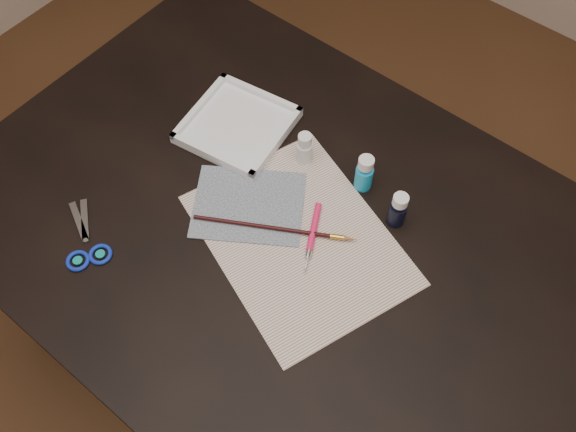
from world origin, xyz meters
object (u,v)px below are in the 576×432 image
Objects in this scene: paint_bottle_cyan at (364,173)px; paint_bottle_white at (305,148)px; palette_tray at (237,125)px; scissors at (81,235)px; paint_bottle_navy at (398,210)px; canvas at (249,205)px; paper at (299,239)px.

paint_bottle_white is at bearing -170.04° from paint_bottle_cyan.
scissors is at bearing -98.72° from palette_tray.
paint_bottle_white is at bearing -92.94° from scissors.
paint_bottle_navy is at bearing -1.46° from paint_bottle_white.
palette_tray is at bearing -177.37° from paint_bottle_navy.
paint_bottle_navy reaches higher than scissors.
paint_bottle_cyan is 0.49× the size of scissors.
paper is at bearing 1.03° from canvas.
paint_bottle_navy is 0.39m from palette_tray.
palette_tray is at bearing 154.13° from paper.
palette_tray is (0.06, 0.39, 0.01)m from scissors.
palette_tray is (-0.27, 0.13, 0.01)m from paper.
paint_bottle_navy reaches higher than palette_tray.
paint_bottle_cyan is at bearing 163.69° from paint_bottle_navy.
paint_bottle_navy is 0.48× the size of scissors.
palette_tray is at bearing -73.41° from scissors.
canvas is at bearing -178.97° from paper.
paint_bottle_navy is 0.60m from scissors.
scissors is at bearing -118.25° from paint_bottle_white.
paint_bottle_cyan is 0.42× the size of palette_tray.
paint_bottle_white is (-0.11, 0.15, 0.04)m from paper.
canvas is 2.58× the size of paint_bottle_navy.
paint_bottle_cyan is at bearing 83.28° from paper.
palette_tray is (-0.39, -0.02, -0.03)m from paint_bottle_navy.
paint_bottle_navy is 0.41× the size of palette_tray.
paint_bottle_navy is (0.12, 0.15, 0.04)m from paper.
paper is 0.19m from paint_bottle_white.
paint_bottle_cyan is 0.10m from paint_bottle_navy.
paint_bottle_cyan reaches higher than paper.
canvas is at bearing -95.81° from paint_bottle_white.
palette_tray is (-0.15, 0.13, 0.01)m from canvas.
palette_tray is (-0.16, -0.02, -0.03)m from paint_bottle_white.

